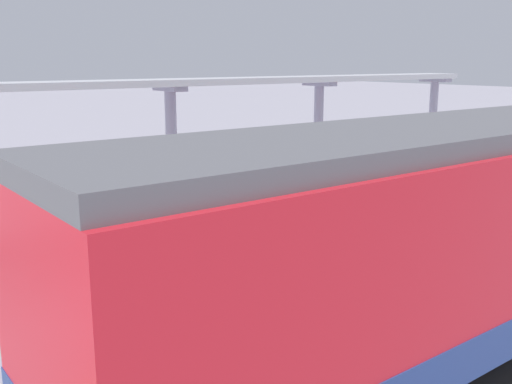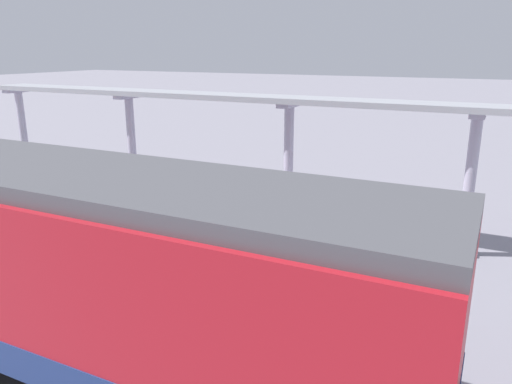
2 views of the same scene
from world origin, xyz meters
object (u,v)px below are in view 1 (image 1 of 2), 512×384
canopy_pillar_third (172,161)px  canopy_pillar_nearest (432,131)px  canopy_pillar_second (318,144)px  bench_mid_platform (403,186)px  train_near_carriage (440,240)px

canopy_pillar_third → canopy_pillar_nearest: bearing=-90.0°
canopy_pillar_second → bench_mid_platform: canopy_pillar_second is taller
bench_mid_platform → canopy_pillar_second: bearing=67.8°
train_near_carriage → canopy_pillar_nearest: canopy_pillar_nearest is taller
train_near_carriage → canopy_pillar_second: canopy_pillar_second is taller
canopy_pillar_nearest → train_near_carriage: bearing=126.8°
canopy_pillar_nearest → canopy_pillar_third: size_ratio=1.00×
canopy_pillar_second → canopy_pillar_third: (0.00, 4.93, 0.00)m
canopy_pillar_third → bench_mid_platform: (-1.09, -7.60, -1.44)m
canopy_pillar_nearest → bench_mid_platform: canopy_pillar_nearest is taller
canopy_pillar_second → canopy_pillar_third: size_ratio=1.00×
canopy_pillar_second → bench_mid_platform: size_ratio=2.46×
bench_mid_platform → train_near_carriage: bearing=131.3°
canopy_pillar_third → canopy_pillar_second: bearing=-90.0°
canopy_pillar_nearest → bench_mid_platform: size_ratio=2.46×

